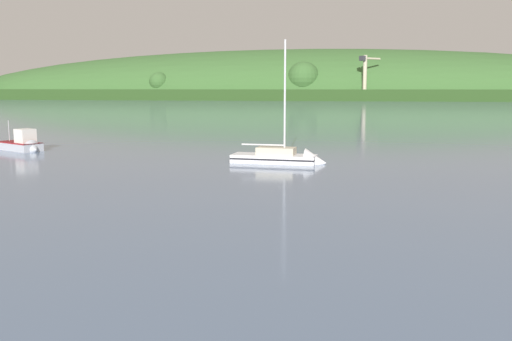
% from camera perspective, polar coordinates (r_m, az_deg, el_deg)
% --- Properties ---
extents(far_shoreline_hill, '(476.95, 124.46, 48.42)m').
position_cam_1_polar(far_shoreline_hill, '(279.14, 4.99, 7.39)').
color(far_shoreline_hill, '#27431B').
rests_on(far_shoreline_hill, ground).
extents(dockside_crane, '(9.33, 8.60, 18.67)m').
position_cam_1_polar(dockside_crane, '(237.97, 11.11, 9.12)').
color(dockside_crane, '#4C4C51').
rests_on(dockside_crane, ground).
extents(sailboat_midwater_white, '(6.86, 2.88, 9.34)m').
position_cam_1_polar(sailboat_midwater_white, '(38.99, 3.05, 1.09)').
color(sailboat_midwater_white, white).
rests_on(sailboat_midwater_white, ground).
extents(fishing_boat_moored, '(5.04, 3.99, 3.05)m').
position_cam_1_polar(fishing_boat_moored, '(50.62, -22.79, 2.34)').
color(fishing_boat_moored, '#ADB2BC').
rests_on(fishing_boat_moored, ground).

